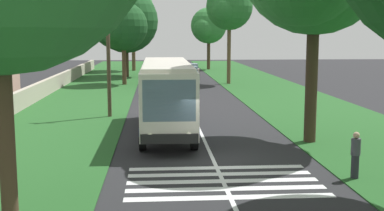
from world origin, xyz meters
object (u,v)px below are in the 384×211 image
Objects in this scene: roadside_tree_left_3 at (131,10)px; roadside_tree_right_3 at (228,8)px; trailing_car_3 at (191,70)px; roadside_tree_left_2 at (123,28)px; trailing_car_0 at (160,83)px; coach_bus at (166,93)px; trailing_car_1 at (160,77)px; trailing_car_2 at (190,73)px; pedestrian at (355,155)px; roadside_tree_right_1 at (208,27)px; utility_pole at (108,56)px; roadside_tree_left_0 at (124,23)px.

roadside_tree_right_3 is at bearing -150.97° from roadside_tree_left_3.
trailing_car_3 is 14.06m from roadside_tree_right_3.
roadside_tree_left_2 is 0.81× the size of roadside_tree_right_3.
trailing_car_0 is at bearing -147.24° from roadside_tree_left_2.
trailing_car_1 is at bearing 0.19° from coach_bus.
coach_bus reaches higher than trailing_car_2.
trailing_car_1 is 35.95m from pedestrian.
trailing_car_3 is at bearing -33.26° from roadside_tree_left_2.
roadside_tree_left_2 is at bearing 153.11° from roadside_tree_right_1.
trailing_car_2 is 0.42× the size of roadside_tree_right_3.
utility_pole is at bearing -178.94° from roadside_tree_left_2.
trailing_car_1 is 21.44m from utility_pole.
roadside_tree_left_0 reaches higher than utility_pole.
roadside_tree_right_3 reaches higher than coach_bus.
roadside_tree_right_3 reaches higher than trailing_car_0.
roadside_tree_left_2 reaches higher than utility_pole.
trailing_car_0 is 15.37m from utility_pole.
coach_bus is at bearing -171.56° from roadside_tree_left_2.
trailing_car_2 is at bearing -110.26° from roadside_tree_left_0.
trailing_car_1 is 22.56m from roadside_tree_right_1.
trailing_car_1 is at bearing -9.11° from utility_pole.
roadside_tree_right_3 is (25.76, -6.89, 5.62)m from coach_bus.
roadside_tree_right_1 is at bearing -8.44° from coach_bus.
utility_pole is at bearing 165.93° from roadside_tree_right_1.
roadside_tree_right_3 is 1.40× the size of utility_pole.
utility_pole is (-26.68, 6.81, 3.18)m from trailing_car_2.
trailing_car_0 and trailing_car_2 have the same top height.
roadside_tree_right_1 reaches higher than trailing_car_0.
trailing_car_1 is 0.59× the size of utility_pole.
trailing_car_0 is 2.54× the size of pedestrian.
coach_bus is 6.66m from utility_pole.
roadside_tree_left_0 reaches higher than trailing_car_0.
trailing_car_1 is 0.41× the size of roadside_tree_left_0.
utility_pole is at bearing -178.51° from roadside_tree_left_0.
coach_bus is 1.35× the size of roadside_tree_left_2.
roadside_tree_left_0 is at bearing 1.49° from utility_pole.
roadside_tree_right_3 is 6.05× the size of pedestrian.
trailing_car_3 is at bearing 3.28° from pedestrian.
utility_pole is at bearing 32.37° from coach_bus.
trailing_car_1 is at bearing -80.73° from roadside_tree_left_2.
roadside_tree_left_2 reaches higher than trailing_car_0.
roadside_tree_left_0 reaches higher than pedestrian.
roadside_tree_left_2 reaches higher than trailing_car_2.
roadside_tree_left_2 is 20.42m from utility_pole.
roadside_tree_left_0 is 6.14× the size of pedestrian.
trailing_car_3 is at bearing -19.63° from trailing_car_1.
trailing_car_1 is 11.83m from trailing_car_3.
roadside_tree_right_3 is 23.13m from utility_pole.
roadside_tree_left_0 is 1.01× the size of roadside_tree_right_3.
roadside_tree_right_3 is at bearing -26.96° from utility_pole.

